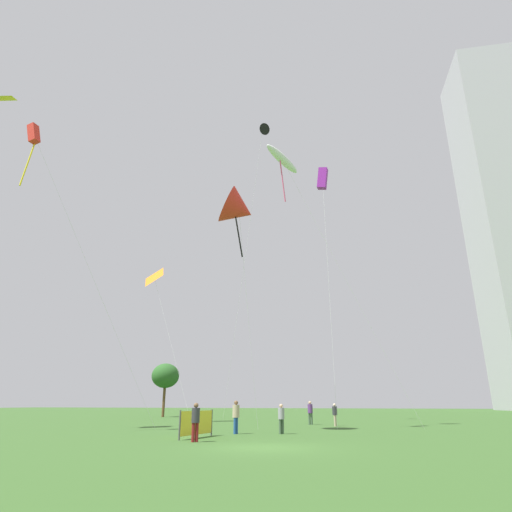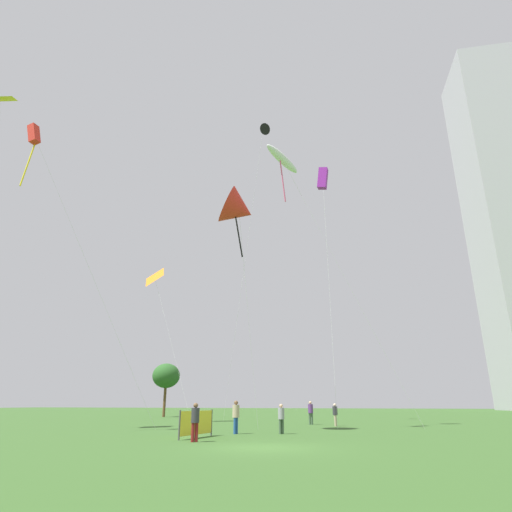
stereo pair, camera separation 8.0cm
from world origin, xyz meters
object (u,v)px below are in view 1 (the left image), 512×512
Objects in this scene: person_standing_1 at (335,413)px; park_tree_0 at (165,376)px; kite_flying_5 at (154,277)px; event_banner at (197,423)px; kite_flying_0 at (239,209)px; kite_flying_2 at (322,179)px; kite_flying_8 at (263,130)px; person_standing_3 at (281,416)px; kite_flying_1 at (282,160)px; person_standing_0 at (236,414)px; person_standing_2 at (310,411)px; kite_flying_4 at (34,137)px; person_standing_4 at (196,419)px.

person_standing_1 is 29.45m from park_tree_0.
event_banner is at bearing -50.95° from kite_flying_5.
kite_flying_5 is (-12.40, 10.01, -1.20)m from kite_flying_0.
kite_flying_2 reaches higher than event_banner.
kite_flying_0 is 1.13× the size of kite_flying_5.
person_standing_1 is 32.36m from kite_flying_8.
person_standing_3 is 19.33m from kite_flying_1.
person_standing_0 is 0.09× the size of kite_flying_1.
person_standing_2 is at bearing 78.91° from event_banner.
person_standing_1 reaches higher than event_banner.
person_standing_2 is 1.12× the size of person_standing_3.
kite_flying_0 is 15.26m from kite_flying_4.
kite_flying_1 reaches higher than park_tree_0.
person_standing_2 is 0.06× the size of kite_flying_8.
kite_flying_4 is (-13.71, 0.85, 18.37)m from person_standing_4.
park_tree_0 is (-22.02, 26.55, 4.09)m from person_standing_3.
kite_flying_5 is at bearing 87.34° from kite_flying_4.
person_standing_0 is 0.99× the size of person_standing_2.
person_standing_4 is at bearing -153.47° from person_standing_3.
kite_flying_4 reaches higher than kite_flying_5.
park_tree_0 is 36.00m from event_banner.
kite_flying_0 is 33.49m from park_tree_0.
person_standing_2 reaches higher than event_banner.
event_banner is at bearing -173.07° from person_standing_3.
kite_flying_0 is at bearing -151.31° from person_standing_0.
person_standing_4 is (-2.06, -17.90, -0.08)m from person_standing_2.
kite_flying_1 is (2.62, 2.75, 5.21)m from kite_flying_0.
person_standing_4 is 0.49× the size of event_banner.
park_tree_0 is at bearing 121.30° from event_banner.
event_banner is at bearing -114.45° from kite_flying_2.
person_standing_2 is at bearing 49.82° from person_standing_3.
kite_flying_0 reaches higher than event_banner.
kite_flying_1 is at bearing -117.89° from kite_flying_2.
kite_flying_5 is 19.12m from park_tree_0.
kite_flying_8 is at bearing 135.85° from kite_flying_2.
person_standing_4 is 21.47m from kite_flying_1.
kite_flying_5 is 4.28× the size of event_banner.
person_standing_1 is 0.08× the size of kite_flying_4.
kite_flying_8 is (-2.46, 14.81, 17.20)m from kite_flying_0.
kite_flying_4 is 0.62× the size of kite_flying_8.
person_standing_0 is at bearing -54.40° from park_tree_0.
kite_flying_2 is (5.11, 7.46, 5.60)m from kite_flying_0.
kite_flying_0 is 4.84× the size of event_banner.
kite_flying_8 is at bearing 25.77° from kite_flying_5.
park_tree_0 is at bearing -135.08° from person_standing_0.
kite_flying_1 reaches higher than person_standing_4.
person_standing_3 is (0.40, -11.58, -0.12)m from person_standing_2.
kite_flying_2 is 23.76m from event_banner.
kite_flying_2 is (4.56, 14.53, 19.37)m from person_standing_4.
person_standing_4 is 2.55m from event_banner.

